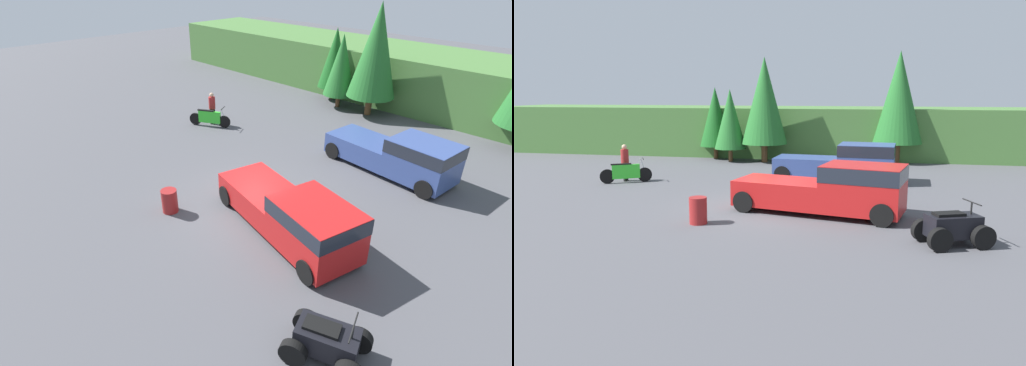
{
  "view_description": "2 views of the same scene",
  "coord_description": "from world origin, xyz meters",
  "views": [
    {
      "loc": [
        9.34,
        -8.87,
        8.13
      ],
      "look_at": [
        0.14,
        -0.02,
        0.95
      ],
      "focal_mm": 28.0,
      "sensor_mm": 36.0,
      "label": 1
    },
    {
      "loc": [
        3.59,
        -17.61,
        4.28
      ],
      "look_at": [
        0.14,
        -0.02,
        0.95
      ],
      "focal_mm": 35.0,
      "sensor_mm": 36.0,
      "label": 2
    }
  ],
  "objects": [
    {
      "name": "ground_plane",
      "position": [
        0.0,
        0.0,
        0.0
      ],
      "size": [
        80.0,
        80.0,
        0.0
      ],
      "primitive_type": "plane",
      "color": "#4C4C51"
    },
    {
      "name": "hillside_backdrop",
      "position": [
        0.0,
        16.0,
        1.59
      ],
      "size": [
        44.0,
        6.0,
        3.17
      ],
      "color": "#477538",
      "rests_on": "ground_plane"
    },
    {
      "name": "tree_left",
      "position": [
        -5.89,
        12.78,
        2.64
      ],
      "size": [
        1.98,
        1.98,
        4.49
      ],
      "color": "brown",
      "rests_on": "ground_plane"
    },
    {
      "name": "tree_mid_left",
      "position": [
        -4.61,
        11.68,
        2.58
      ],
      "size": [
        1.93,
        1.93,
        4.38
      ],
      "color": "brown",
      "rests_on": "ground_plane"
    },
    {
      "name": "tree_mid_right",
      "position": [
        -2.52,
        11.81,
        3.67
      ],
      "size": [
        2.75,
        2.75,
        6.24
      ],
      "color": "brown",
      "rests_on": "ground_plane"
    },
    {
      "name": "tree_right",
      "position": [
        5.33,
        13.0,
        3.87
      ],
      "size": [
        2.9,
        2.9,
        6.58
      ],
      "color": "brown",
      "rests_on": "ground_plane"
    },
    {
      "name": "pickup_truck_red",
      "position": [
        2.51,
        -0.57,
        0.96
      ],
      "size": [
        6.19,
        3.21,
        1.82
      ],
      "rotation": [
        0.0,
        0.0,
        -0.22
      ],
      "color": "red",
      "rests_on": "ground_plane"
    },
    {
      "name": "pickup_truck_second",
      "position": [
        2.62,
        6.06,
        0.96
      ],
      "size": [
        5.77,
        2.47,
        1.82
      ],
      "rotation": [
        0.0,
        0.0,
        -0.08
      ],
      "color": "#334784",
      "rests_on": "ground_plane"
    },
    {
      "name": "dirt_bike",
      "position": [
        -7.52,
        3.81,
        0.47
      ],
      "size": [
        2.1,
        1.32,
        1.13
      ],
      "rotation": [
        0.0,
        0.0,
        0.53
      ],
      "color": "black",
      "rests_on": "ground_plane"
    },
    {
      "name": "quad_atv",
      "position": [
        6.02,
        -3.43,
        0.49
      ],
      "size": [
        2.24,
        1.81,
        1.24
      ],
      "rotation": [
        0.0,
        0.0,
        0.37
      ],
      "color": "black",
      "rests_on": "ground_plane"
    },
    {
      "name": "rider_person",
      "position": [
        -7.75,
        4.19,
        0.96
      ],
      "size": [
        0.43,
        0.43,
        1.76
      ],
      "rotation": [
        0.0,
        0.0,
        0.21
      ],
      "color": "black",
      "rests_on": "ground_plane"
    },
    {
      "name": "steel_barrel",
      "position": [
        -1.74,
        -2.58,
        0.44
      ],
      "size": [
        0.58,
        0.58,
        0.88
      ],
      "color": "maroon",
      "rests_on": "ground_plane"
    }
  ]
}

